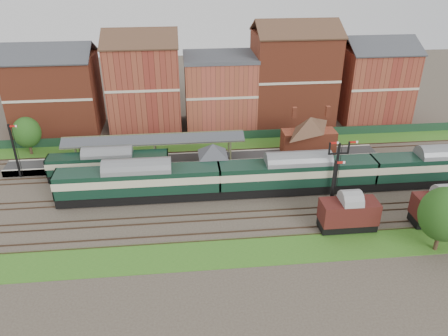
{
  "coord_description": "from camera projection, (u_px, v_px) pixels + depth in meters",
  "views": [
    {
      "loc": [
        -6.91,
        -48.97,
        29.68
      ],
      "look_at": [
        -1.63,
        2.0,
        3.0
      ],
      "focal_mm": 35.0,
      "sensor_mm": 36.0,
      "label": 1
    }
  ],
  "objects": [
    {
      "name": "tree_far",
      "position": [
        444.0,
        214.0,
        45.18
      ],
      "size": [
        5.16,
        5.16,
        7.53
      ],
      "color": "#382619",
      "rests_on": "ground"
    },
    {
      "name": "signal_box",
      "position": [
        213.0,
        163.0,
        58.66
      ],
      "size": [
        5.4,
        5.4,
        6.0
      ],
      "color": "#5C704F",
      "rests_on": "ground"
    },
    {
      "name": "canopy",
      "position": [
        154.0,
        137.0,
        63.02
      ],
      "size": [
        26.0,
        3.89,
        4.08
      ],
      "color": "#4E5233",
      "rests_on": "platform"
    },
    {
      "name": "tree_back",
      "position": [
        27.0,
        132.0,
        66.78
      ],
      "size": [
        4.17,
        4.17,
        6.1
      ],
      "color": "#382619",
      "rests_on": "ground"
    },
    {
      "name": "brick_hut",
      "position": [
        271.0,
        173.0,
        60.31
      ],
      "size": [
        3.2,
        2.64,
        2.94
      ],
      "color": "maroon",
      "rests_on": "ground"
    },
    {
      "name": "fence",
      "position": [
        224.0,
        136.0,
        73.07
      ],
      "size": [
        90.0,
        0.12,
        1.5
      ],
      "primitive_type": "cube",
      "color": "#193823",
      "rests_on": "ground"
    },
    {
      "name": "goods_van_a",
      "position": [
        349.0,
        213.0,
        49.63
      ],
      "size": [
        6.45,
        2.8,
        3.92
      ],
      "color": "black",
      "rests_on": "ground"
    },
    {
      "name": "goods_van_b",
      "position": [
        442.0,
        207.0,
        50.64
      ],
      "size": [
        6.53,
        2.83,
        3.96
      ],
      "color": "black",
      "rests_on": "ground"
    },
    {
      "name": "grass_back",
      "position": [
        225.0,
        144.0,
        71.64
      ],
      "size": [
        90.0,
        4.5,
        0.06
      ],
      "primitive_type": "cube",
      "color": "#2D6619",
      "rests_on": "ground"
    },
    {
      "name": "dmu_train",
      "position": [
        297.0,
        173.0,
        56.98
      ],
      "size": [
        61.54,
        3.23,
        4.73
      ],
      "color": "black",
      "rests_on": "ground"
    },
    {
      "name": "town_backdrop",
      "position": [
        219.0,
        87.0,
        76.35
      ],
      "size": [
        69.0,
        10.0,
        16.0
      ],
      "color": "#963E26",
      "rests_on": "ground"
    },
    {
      "name": "platform_railcar",
      "position": [
        109.0,
        163.0,
        60.66
      ],
      "size": [
        16.53,
        2.61,
        3.81
      ],
      "color": "black",
      "rests_on": "ground"
    },
    {
      "name": "semaphore_platform_end",
      "position": [
        15.0,
        150.0,
        59.94
      ],
      "size": [
        1.23,
        0.25,
        8.0
      ],
      "color": "black",
      "rests_on": "ground"
    },
    {
      "name": "ground",
      "position": [
        238.0,
        195.0,
        57.54
      ],
      "size": [
        160.0,
        160.0,
        0.0
      ],
      "primitive_type": "plane",
      "color": "#473D33",
      "rests_on": "ground"
    },
    {
      "name": "station_building",
      "position": [
        309.0,
        134.0,
        65.41
      ],
      "size": [
        8.1,
        8.1,
        5.9
      ],
      "color": "#963E26",
      "rests_on": "platform"
    },
    {
      "name": "semaphore_bracket",
      "position": [
        337.0,
        168.0,
        54.29
      ],
      "size": [
        3.6,
        0.25,
        8.18
      ],
      "color": "black",
      "rests_on": "ground"
    },
    {
      "name": "platform",
      "position": [
        196.0,
        160.0,
        65.45
      ],
      "size": [
        55.0,
        3.4,
        1.0
      ],
      "primitive_type": "cube",
      "color": "#2D2D2D",
      "rests_on": "ground"
    },
    {
      "name": "grass_front",
      "position": [
        252.0,
        251.0,
        46.94
      ],
      "size": [
        90.0,
        5.0,
        0.06
      ],
      "primitive_type": "cube",
      "color": "#2D6619",
      "rests_on": "ground"
    },
    {
      "name": "semaphore_siding",
      "position": [
        332.0,
        190.0,
        50.36
      ],
      "size": [
        1.23,
        0.25,
        8.0
      ],
      "color": "black",
      "rests_on": "ground"
    }
  ]
}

